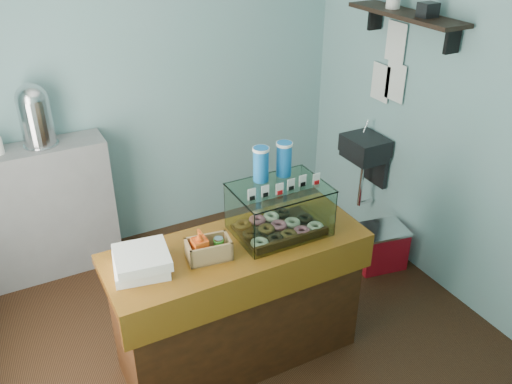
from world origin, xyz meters
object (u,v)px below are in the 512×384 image
counter (239,302)px  red_cooler (380,247)px  display_case (277,205)px  coffee_urn (35,113)px

counter → red_cooler: counter is taller
display_case → red_cooler: bearing=15.4°
display_case → coffee_urn: bearing=126.7°
counter → coffee_urn: coffee_urn is taller
display_case → coffee_urn: coffee_urn is taller
display_case → red_cooler: size_ratio=1.26×
coffee_urn → red_cooler: 2.88m
display_case → red_cooler: (1.18, 0.32, -0.89)m
display_case → coffee_urn: (-1.15, 1.55, 0.28)m
coffee_urn → red_cooler: size_ratio=1.06×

